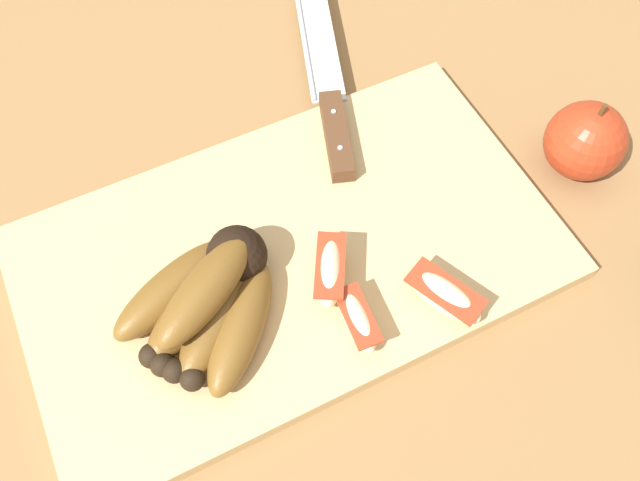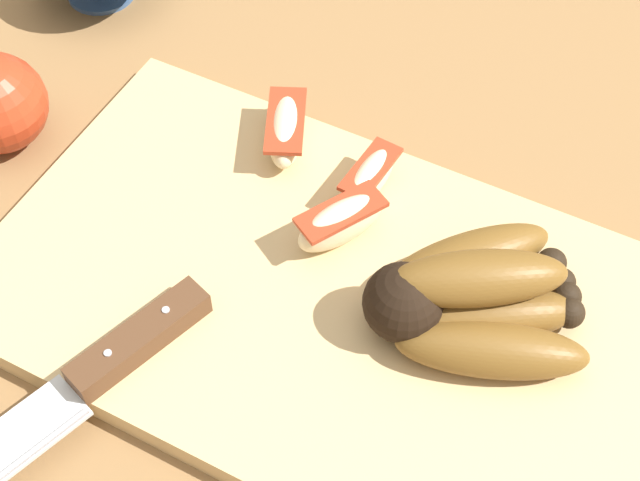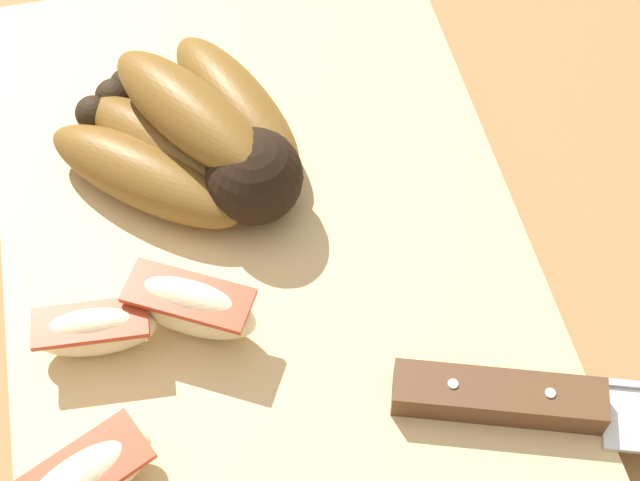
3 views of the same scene
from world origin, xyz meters
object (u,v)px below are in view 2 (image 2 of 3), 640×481
at_px(apple_wedge_middle, 370,177).
at_px(apple_wedge_far, 286,129).
at_px(apple_wedge_near, 341,222).
at_px(chefs_knife, 77,389).
at_px(banana_bunch, 471,297).

xyz_separation_m(apple_wedge_middle, apple_wedge_far, (-0.07, 0.01, 0.00)).
bearing_deg(apple_wedge_middle, apple_wedge_near, -88.95).
bearing_deg(chefs_knife, apple_wedge_far, 86.64).
xyz_separation_m(chefs_knife, apple_wedge_near, (0.09, 0.18, 0.01)).
height_order(chefs_knife, apple_wedge_near, apple_wedge_near).
bearing_deg(apple_wedge_middle, apple_wedge_far, 170.30).
relative_size(chefs_knife, apple_wedge_middle, 4.44).
relative_size(chefs_knife, apple_wedge_far, 3.62).
bearing_deg(banana_bunch, apple_wedge_middle, 147.09).
height_order(chefs_knife, apple_wedge_middle, apple_wedge_middle).
distance_m(chefs_knife, apple_wedge_far, 0.24).
xyz_separation_m(banana_bunch, apple_wedge_far, (-0.18, 0.08, -0.01)).
distance_m(apple_wedge_near, apple_wedge_far, 0.10).
bearing_deg(chefs_knife, banana_bunch, 40.35).
height_order(banana_bunch, apple_wedge_far, banana_bunch).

